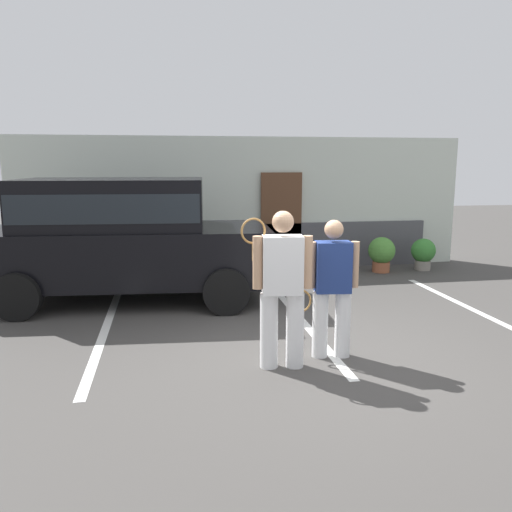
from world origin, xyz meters
name	(u,v)px	position (x,y,z in m)	size (l,w,h in m)	color
ground_plane	(315,359)	(0.00, 0.00, 0.00)	(40.00, 40.00, 0.00)	#423F3D
parking_stripe_0	(105,331)	(-2.60, 1.50, 0.00)	(0.12, 4.40, 0.01)	silver
parking_stripe_1	(302,320)	(0.24, 1.50, 0.00)	(0.12, 4.40, 0.01)	silver
parking_stripe_2	(476,311)	(3.07, 1.50, 0.00)	(0.12, 4.40, 0.01)	silver
house_frontage	(245,207)	(0.01, 5.50, 1.34)	(9.78, 0.40, 2.85)	silver
parked_suv	(124,234)	(-2.41, 3.10, 1.15)	(4.73, 2.44, 2.05)	black
tennis_player_man	(282,287)	(-0.45, -0.16, 0.94)	(0.79, 0.33, 1.79)	white
tennis_player_woman	(332,287)	(0.21, 0.06, 0.86)	(0.87, 0.30, 1.66)	white
potted_plant_by_porch	(382,253)	(2.80, 4.55, 0.42)	(0.57, 0.57, 0.75)	#9E5638
potted_plant_secondary	(423,253)	(3.78, 4.61, 0.38)	(0.52, 0.52, 0.69)	gray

